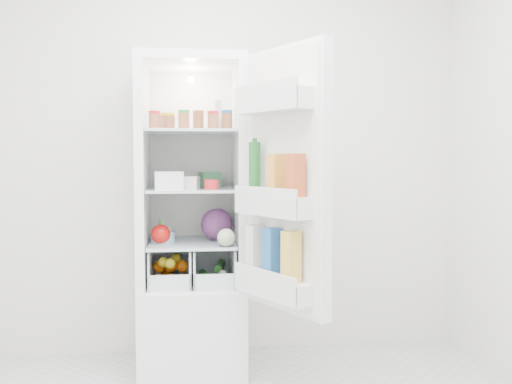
{
  "coord_description": "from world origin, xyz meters",
  "views": [
    {
      "loc": [
        -0.21,
        -2.11,
        1.22
      ],
      "look_at": [
        0.15,
        0.95,
        1.05
      ],
      "focal_mm": 40.0,
      "sensor_mm": 36.0,
      "label": 1
    }
  ],
  "objects": [
    {
      "name": "tub_green",
      "position": [
        -0.09,
        1.36,
        1.1
      ],
      "size": [
        0.14,
        0.17,
        0.09
      ],
      "primitive_type": "cube",
      "rotation": [
        0.0,
        0.0,
        0.2
      ],
      "color": "#3D8753",
      "rests_on": "shelf_mid"
    },
    {
      "name": "tin_red",
      "position": [
        -0.09,
        1.05,
        1.08
      ],
      "size": [
        0.09,
        0.09,
        0.05
      ],
      "primitive_type": "cylinder",
      "rotation": [
        0.0,
        0.0,
        0.19
      ],
      "color": "red",
      "rests_on": "shelf_mid"
    },
    {
      "name": "citrus_pile",
      "position": [
        -0.33,
        1.15,
        0.59
      ],
      "size": [
        0.2,
        0.31,
        0.16
      ],
      "color": "orange",
      "rests_on": "refrigerator"
    },
    {
      "name": "refrigerator",
      "position": [
        -0.2,
        1.25,
        0.67
      ],
      "size": [
        0.6,
        0.6,
        1.8
      ],
      "color": "white",
      "rests_on": "ground"
    },
    {
      "name": "crisper_right",
      "position": [
        -0.08,
        1.19,
        0.61
      ],
      "size": [
        0.23,
        0.46,
        0.22
      ],
      "primitive_type": null,
      "color": "silver",
      "rests_on": "refrigerator"
    },
    {
      "name": "tub_white",
      "position": [
        -0.33,
        1.08,
        1.11
      ],
      "size": [
        0.17,
        0.17,
        0.1
      ],
      "primitive_type": "cube",
      "rotation": [
        0.0,
        0.0,
        0.1
      ],
      "color": "silver",
      "rests_on": "shelf_mid"
    },
    {
      "name": "tub_cream",
      "position": [
        -0.22,
        1.12,
        1.09
      ],
      "size": [
        0.14,
        0.14,
        0.07
      ],
      "primitive_type": "cube",
      "rotation": [
        0.0,
        0.0,
        -0.16
      ],
      "color": "beige",
      "rests_on": "shelf_mid"
    },
    {
      "name": "squeeze_bottle",
      "position": [
        -0.05,
        1.18,
        1.48
      ],
      "size": [
        0.07,
        0.07,
        0.18
      ],
      "primitive_type": "cylinder",
      "rotation": [
        0.0,
        0.0,
        -0.37
      ],
      "color": "silver",
      "rests_on": "shelf_top"
    },
    {
      "name": "shelf_top",
      "position": [
        -0.2,
        1.19,
        1.38
      ],
      "size": [
        0.49,
        0.53,
        0.02
      ],
      "primitive_type": "cube",
      "color": "silver",
      "rests_on": "refrigerator"
    },
    {
      "name": "shelf_mid",
      "position": [
        -0.2,
        1.19,
        1.05
      ],
      "size": [
        0.49,
        0.53,
        0.02
      ],
      "primitive_type": "cube",
      "color": "silver",
      "rests_on": "refrigerator"
    },
    {
      "name": "mushroom_bowl",
      "position": [
        -0.36,
        1.16,
        0.78
      ],
      "size": [
        0.17,
        0.17,
        0.06
      ],
      "primitive_type": "cylinder",
      "rotation": [
        0.0,
        0.0,
        0.24
      ],
      "color": "#8DB9D2",
      "rests_on": "shelf_low"
    },
    {
      "name": "shelf_low",
      "position": [
        -0.2,
        1.19,
        0.74
      ],
      "size": [
        0.49,
        0.53,
        0.01
      ],
      "primitive_type": "cube",
      "color": "silver",
      "rests_on": "refrigerator"
    },
    {
      "name": "fridge_door",
      "position": [
        0.24,
        0.65,
        1.09
      ],
      "size": [
        0.41,
        0.57,
        1.3
      ],
      "rotation": [
        0.0,
        0.0,
        2.06
      ],
      "color": "white",
      "rests_on": "refrigerator"
    },
    {
      "name": "crisper_left",
      "position": [
        -0.32,
        1.19,
        0.61
      ],
      "size": [
        0.23,
        0.46,
        0.22
      ],
      "primitive_type": null,
      "color": "silver",
      "rests_on": "refrigerator"
    },
    {
      "name": "room_walls",
      "position": [
        0.0,
        0.0,
        1.59
      ],
      "size": [
        3.02,
        3.02,
        2.61
      ],
      "color": "silver",
      "rests_on": "ground"
    },
    {
      "name": "condiment_jars",
      "position": [
        -0.22,
        1.1,
        1.43
      ],
      "size": [
        0.46,
        0.32,
        0.08
      ],
      "color": "#B21919",
      "rests_on": "shelf_top"
    },
    {
      "name": "veg_pile",
      "position": [
        -0.07,
        1.18,
        0.56
      ],
      "size": [
        0.16,
        0.3,
        0.1
      ],
      "color": "#1C4B19",
      "rests_on": "refrigerator"
    },
    {
      "name": "salad_bag",
      "position": [
        -0.02,
        0.97,
        0.8
      ],
      "size": [
        0.1,
        0.1,
        0.1
      ],
      "primitive_type": "sphere",
      "color": "#A3B386",
      "rests_on": "shelf_low"
    },
    {
      "name": "red_cabbage",
      "position": [
        -0.05,
        1.24,
        0.84
      ],
      "size": [
        0.19,
        0.19,
        0.19
      ],
      "primitive_type": "sphere",
      "color": "#511C4D",
      "rests_on": "shelf_low"
    },
    {
      "name": "bell_pepper",
      "position": [
        -0.37,
        1.12,
        0.8
      ],
      "size": [
        0.11,
        0.11,
        0.11
      ],
      "primitive_type": "sphere",
      "color": "red",
      "rests_on": "shelf_low"
    }
  ]
}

